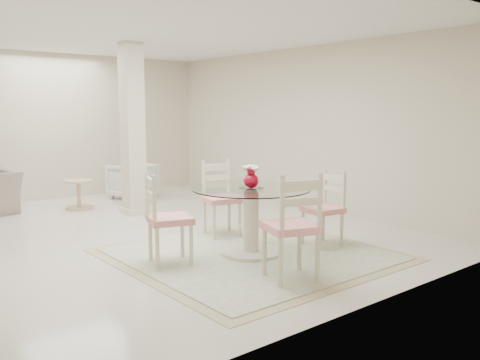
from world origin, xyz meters
TOP-DOWN VIEW (x-y plane):
  - ground at (0.00, 0.00)m, footprint 7.00×7.00m
  - room_shell at (0.00, 0.00)m, footprint 6.02×7.02m
  - column at (0.50, 1.30)m, footprint 0.30×0.30m
  - area_rug at (0.42, -1.70)m, footprint 2.86×2.86m
  - dining_table at (0.42, -1.70)m, footprint 1.35×1.35m
  - red_vase at (0.42, -1.70)m, footprint 0.20×0.19m
  - dining_chair_east at (1.40, -1.97)m, footprint 0.45×0.45m
  - dining_chair_north at (0.71, -0.72)m, footprint 0.54×0.54m
  - dining_chair_west at (-0.56, -1.41)m, footprint 0.56×0.56m
  - dining_chair_south at (0.13, -2.68)m, footprint 0.60×0.60m
  - armchair_white at (1.13, 2.60)m, footprint 0.89×0.91m
  - side_table at (-0.04, 2.25)m, footprint 0.47×0.47m

SIDE VIEW (x-z plane):
  - ground at x=0.00m, z-range 0.00..0.00m
  - area_rug at x=0.42m, z-range 0.00..0.02m
  - side_table at x=-0.04m, z-range -0.02..0.47m
  - armchair_white at x=1.13m, z-range 0.00..0.66m
  - dining_table at x=0.42m, z-range 0.01..0.79m
  - dining_chair_east at x=1.40m, z-range 0.03..1.04m
  - dining_chair_north at x=0.71m, z-range 0.03..1.13m
  - dining_chair_west at x=-0.56m, z-range 0.03..1.13m
  - dining_chair_south at x=0.13m, z-range 0.03..1.21m
  - red_vase at x=0.42m, z-range 0.78..1.04m
  - column at x=0.50m, z-range 0.00..2.70m
  - room_shell at x=0.00m, z-range 0.50..3.21m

